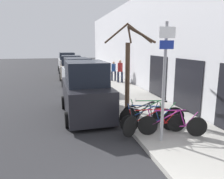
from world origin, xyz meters
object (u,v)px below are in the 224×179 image
parked_car_3 (67,63)px  parked_car_1 (77,76)px  signpost (164,78)px  pedestrian_far (114,70)px  bicycle_4 (153,114)px  parked_car_2 (72,68)px  street_tree (129,66)px  bicycle_0 (172,125)px  bicycle_2 (145,119)px  pedestrian_near (120,69)px  bicycle_1 (153,122)px  bicycle_3 (148,118)px  parked_car_0 (86,92)px

parked_car_3 → parked_car_1: bearing=-90.0°
signpost → pedestrian_far: signpost is taller
bicycle_4 → parked_car_1: parked_car_1 is taller
parked_car_2 → street_tree: 11.79m
bicycle_0 → bicycle_2: (-0.67, 0.69, 0.02)m
bicycle_4 → pedestrian_near: size_ratio=1.21×
pedestrian_far → bicycle_1: bearing=-87.1°
bicycle_0 → bicycle_2: size_ratio=1.06×
street_tree → pedestrian_far: bearing=80.2°
signpost → parked_car_2: 15.17m
bicycle_1 → street_tree: street_tree is taller
parked_car_1 → parked_car_3: size_ratio=1.07×
bicycle_1 → bicycle_3: same height
bicycle_4 → parked_car_2: 13.70m
bicycle_0 → bicycle_4: bicycle_4 is taller
bicycle_2 → pedestrian_near: bearing=-43.9°
bicycle_1 → bicycle_3: bearing=11.1°
bicycle_3 → parked_car_3: 19.22m
bicycle_4 → parked_car_0: (-2.28, 2.07, 0.54)m
bicycle_1 → bicycle_4: bearing=-12.0°
pedestrian_near → pedestrian_far: size_ratio=1.12×
signpost → bicycle_1: (0.02, 0.71, -1.64)m
bicycle_3 → parked_car_0: parked_car_0 is taller
parked_car_2 → pedestrian_far: size_ratio=2.71×
parked_car_1 → pedestrian_near: bearing=21.4°
bicycle_4 → pedestrian_far: 10.44m
bicycle_2 → street_tree: 2.95m
pedestrian_far → bicycle_3: bearing=-87.4°
signpost → bicycle_4: signpost is taller
pedestrian_near → street_tree: street_tree is taller
signpost → bicycle_2: size_ratio=1.77×
bicycle_0 → bicycle_1: bicycle_0 is taller
bicycle_4 → parked_car_2: (-2.17, 13.52, 0.42)m
bicycle_0 → bicycle_1: size_ratio=0.97×
signpost → bicycle_0: bearing=28.3°
bicycle_4 → street_tree: street_tree is taller
bicycle_1 → parked_car_2: parked_car_2 is taller
signpost → parked_car_1: size_ratio=0.76×
parked_car_3 → pedestrian_near: bearing=-69.1°
bicycle_1 → bicycle_4: bicycle_4 is taller
bicycle_1 → pedestrian_far: 11.26m
bicycle_2 → street_tree: (0.19, 2.46, 1.61)m
bicycle_1 → bicycle_2: bicycle_2 is taller
parked_car_0 → bicycle_4: bearing=-43.5°
signpost → pedestrian_far: size_ratio=2.25×
bicycle_2 → parked_car_1: (-1.62, 8.27, 0.47)m
pedestrian_near → parked_car_0: bearing=80.3°
parked_car_1 → pedestrian_far: (3.27, 2.62, 0.05)m
bicycle_2 → pedestrian_far: size_ratio=1.27×
bicycle_4 → street_tree: (-0.33, 1.94, 1.62)m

